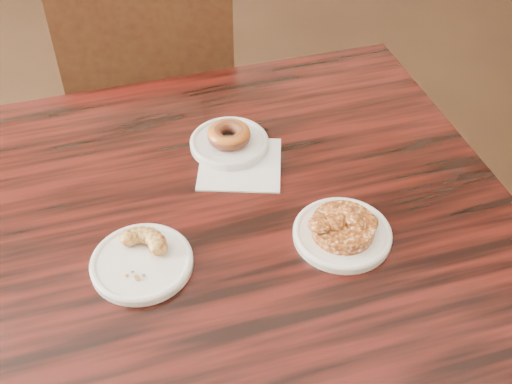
{
  "coord_description": "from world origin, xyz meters",
  "views": [
    {
      "loc": [
        0.18,
        -0.73,
        1.57
      ],
      "look_at": [
        0.16,
        0.08,
        0.8
      ],
      "focal_mm": 45.0,
      "sensor_mm": 36.0,
      "label": 1
    }
  ],
  "objects_px": {
    "apple_fritter": "(343,225)",
    "chair_far": "(157,99)",
    "cafe_table": "(244,347)",
    "glazed_donut": "(229,135)",
    "cruller_fragment": "(140,255)"
  },
  "relations": [
    {
      "from": "cafe_table",
      "to": "chair_far",
      "type": "xyz_separation_m",
      "value": [
        -0.29,
        0.8,
        0.08
      ]
    },
    {
      "from": "glazed_donut",
      "to": "cruller_fragment",
      "type": "height_order",
      "value": "glazed_donut"
    },
    {
      "from": "cafe_table",
      "to": "chair_far",
      "type": "relative_size",
      "value": 1.12
    },
    {
      "from": "apple_fritter",
      "to": "cruller_fragment",
      "type": "relative_size",
      "value": 1.37
    },
    {
      "from": "cafe_table",
      "to": "chair_far",
      "type": "distance_m",
      "value": 0.86
    },
    {
      "from": "chair_far",
      "to": "glazed_donut",
      "type": "xyz_separation_m",
      "value": [
        0.26,
        -0.58,
        0.33
      ]
    },
    {
      "from": "glazed_donut",
      "to": "apple_fritter",
      "type": "distance_m",
      "value": 0.32
    },
    {
      "from": "chair_far",
      "to": "glazed_donut",
      "type": "bearing_deg",
      "value": 105.08
    },
    {
      "from": "chair_far",
      "to": "apple_fritter",
      "type": "xyz_separation_m",
      "value": [
        0.47,
        -0.82,
        0.33
      ]
    },
    {
      "from": "glazed_donut",
      "to": "cruller_fragment",
      "type": "bearing_deg",
      "value": -112.24
    },
    {
      "from": "cafe_table",
      "to": "glazed_donut",
      "type": "xyz_separation_m",
      "value": [
        -0.03,
        0.22,
        0.41
      ]
    },
    {
      "from": "chair_far",
      "to": "glazed_donut",
      "type": "height_order",
      "value": "chair_far"
    },
    {
      "from": "apple_fritter",
      "to": "chair_far",
      "type": "bearing_deg",
      "value": 119.76
    },
    {
      "from": "cafe_table",
      "to": "apple_fritter",
      "type": "xyz_separation_m",
      "value": [
        0.17,
        -0.01,
        0.4
      ]
    },
    {
      "from": "cafe_table",
      "to": "cruller_fragment",
      "type": "height_order",
      "value": "cruller_fragment"
    }
  ]
}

